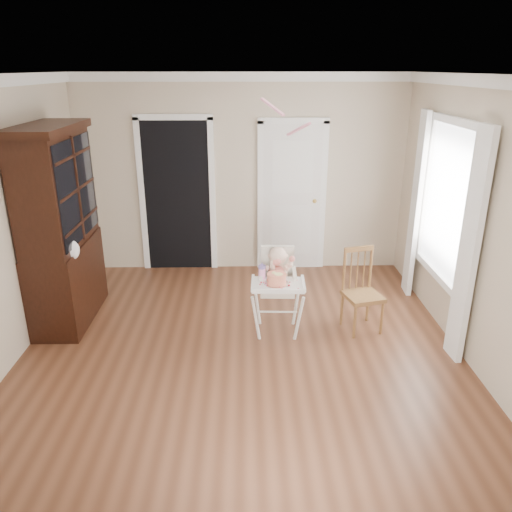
{
  "coord_description": "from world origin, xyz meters",
  "views": [
    {
      "loc": [
        0.06,
        -4.33,
        2.76
      ],
      "look_at": [
        0.16,
        0.46,
        0.94
      ],
      "focal_mm": 35.0,
      "sensor_mm": 36.0,
      "label": 1
    }
  ],
  "objects_px": {
    "cake": "(277,279)",
    "high_chair": "(278,282)",
    "sippy_cup": "(262,272)",
    "dining_chair": "(362,293)",
    "china_cabinet": "(60,227)"
  },
  "relations": [
    {
      "from": "high_chair",
      "to": "cake",
      "type": "distance_m",
      "value": 0.26
    },
    {
      "from": "cake",
      "to": "china_cabinet",
      "type": "xyz_separation_m",
      "value": [
        -2.35,
        0.61,
        0.37
      ]
    },
    {
      "from": "cake",
      "to": "china_cabinet",
      "type": "distance_m",
      "value": 2.46
    },
    {
      "from": "cake",
      "to": "high_chair",
      "type": "bearing_deg",
      "value": 83.81
    },
    {
      "from": "sippy_cup",
      "to": "china_cabinet",
      "type": "distance_m",
      "value": 2.28
    },
    {
      "from": "sippy_cup",
      "to": "dining_chair",
      "type": "xyz_separation_m",
      "value": [
        1.1,
        0.15,
        -0.33
      ]
    },
    {
      "from": "dining_chair",
      "to": "sippy_cup",
      "type": "bearing_deg",
      "value": 172.98
    },
    {
      "from": "china_cabinet",
      "to": "sippy_cup",
      "type": "bearing_deg",
      "value": -11.94
    },
    {
      "from": "cake",
      "to": "sippy_cup",
      "type": "xyz_separation_m",
      "value": [
        -0.15,
        0.15,
        0.02
      ]
    },
    {
      "from": "sippy_cup",
      "to": "dining_chair",
      "type": "relative_size",
      "value": 0.2
    },
    {
      "from": "high_chair",
      "to": "sippy_cup",
      "type": "xyz_separation_m",
      "value": [
        -0.17,
        -0.08,
        0.15
      ]
    },
    {
      "from": "dining_chair",
      "to": "cake",
      "type": "bearing_deg",
      "value": -177.61
    },
    {
      "from": "cake",
      "to": "china_cabinet",
      "type": "height_order",
      "value": "china_cabinet"
    },
    {
      "from": "high_chair",
      "to": "cake",
      "type": "bearing_deg",
      "value": -93.75
    },
    {
      "from": "china_cabinet",
      "to": "dining_chair",
      "type": "relative_size",
      "value": 2.39
    }
  ]
}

